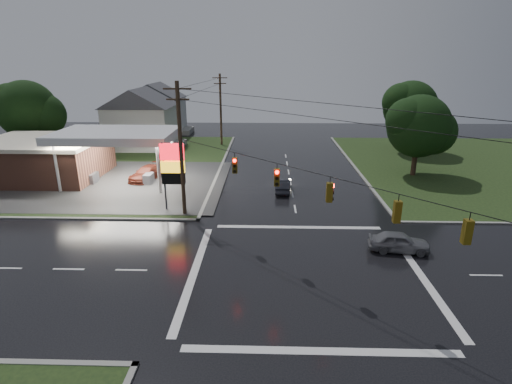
{
  "coord_description": "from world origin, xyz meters",
  "views": [
    {
      "loc": [
        -2.51,
        -21.95,
        12.67
      ],
      "look_at": [
        -3.34,
        6.7,
        3.0
      ],
      "focal_mm": 28.0,
      "sensor_mm": 36.0,
      "label": 1
    }
  ],
  "objects_px": {
    "pylon_sign": "(173,166)",
    "utility_pole_nw": "(181,148)",
    "house_far": "(156,108)",
    "car_pump": "(147,173)",
    "tree_nw_behind": "(28,110)",
    "utility_pole_n": "(221,109)",
    "gas_station": "(54,156)",
    "car_crossing": "(399,242)",
    "car_north": "(283,185)",
    "house_near": "(141,118)",
    "tree_ne_far": "(411,108)",
    "tree_ne_near": "(420,126)"
  },
  "relations": [
    {
      "from": "gas_station",
      "to": "utility_pole_nw",
      "type": "height_order",
      "value": "utility_pole_nw"
    },
    {
      "from": "tree_ne_far",
      "to": "car_crossing",
      "type": "bearing_deg",
      "value": -108.9
    },
    {
      "from": "utility_pole_n",
      "to": "house_near",
      "type": "height_order",
      "value": "utility_pole_n"
    },
    {
      "from": "tree_nw_behind",
      "to": "house_near",
      "type": "bearing_deg",
      "value": 24.98
    },
    {
      "from": "utility_pole_n",
      "to": "car_pump",
      "type": "xyz_separation_m",
      "value": [
        -6.06,
        -18.49,
        -4.72
      ]
    },
    {
      "from": "utility_pole_n",
      "to": "house_far",
      "type": "relative_size",
      "value": 0.95
    },
    {
      "from": "pylon_sign",
      "to": "tree_ne_far",
      "type": "bearing_deg",
      "value": 40.35
    },
    {
      "from": "tree_ne_near",
      "to": "car_crossing",
      "type": "bearing_deg",
      "value": -111.84
    },
    {
      "from": "tree_nw_behind",
      "to": "car_pump",
      "type": "bearing_deg",
      "value": -29.83
    },
    {
      "from": "utility_pole_nw",
      "to": "house_far",
      "type": "height_order",
      "value": "utility_pole_nw"
    },
    {
      "from": "house_far",
      "to": "car_crossing",
      "type": "relative_size",
      "value": 2.72
    },
    {
      "from": "pylon_sign",
      "to": "house_far",
      "type": "height_order",
      "value": "house_far"
    },
    {
      "from": "pylon_sign",
      "to": "utility_pole_n",
      "type": "relative_size",
      "value": 0.57
    },
    {
      "from": "gas_station",
      "to": "utility_pole_nw",
      "type": "distance_m",
      "value": 19.38
    },
    {
      "from": "utility_pole_nw",
      "to": "tree_nw_behind",
      "type": "xyz_separation_m",
      "value": [
        -24.34,
        20.49,
        0.46
      ]
    },
    {
      "from": "house_far",
      "to": "car_pump",
      "type": "relative_size",
      "value": 2.14
    },
    {
      "from": "utility_pole_n",
      "to": "house_near",
      "type": "bearing_deg",
      "value": -170.09
    },
    {
      "from": "house_near",
      "to": "house_far",
      "type": "bearing_deg",
      "value": 94.76
    },
    {
      "from": "utility_pole_n",
      "to": "gas_station",
      "type": "bearing_deg",
      "value": -131.47
    },
    {
      "from": "tree_ne_near",
      "to": "pylon_sign",
      "type": "bearing_deg",
      "value": -154.99
    },
    {
      "from": "utility_pole_n",
      "to": "car_pump",
      "type": "relative_size",
      "value": 2.04
    },
    {
      "from": "car_pump",
      "to": "utility_pole_n",
      "type": "bearing_deg",
      "value": 90.75
    },
    {
      "from": "pylon_sign",
      "to": "utility_pole_n",
      "type": "height_order",
      "value": "utility_pole_n"
    },
    {
      "from": "pylon_sign",
      "to": "tree_ne_far",
      "type": "relative_size",
      "value": 0.61
    },
    {
      "from": "pylon_sign",
      "to": "utility_pole_nw",
      "type": "distance_m",
      "value": 2.22
    },
    {
      "from": "house_near",
      "to": "car_crossing",
      "type": "height_order",
      "value": "house_near"
    },
    {
      "from": "utility_pole_n",
      "to": "house_far",
      "type": "distance_m",
      "value": 16.0
    },
    {
      "from": "gas_station",
      "to": "car_north",
      "type": "height_order",
      "value": "gas_station"
    },
    {
      "from": "tree_ne_far",
      "to": "car_pump",
      "type": "bearing_deg",
      "value": -156.12
    },
    {
      "from": "pylon_sign",
      "to": "house_near",
      "type": "relative_size",
      "value": 0.54
    },
    {
      "from": "gas_station",
      "to": "car_north",
      "type": "relative_size",
      "value": 6.68
    },
    {
      "from": "tree_ne_near",
      "to": "car_north",
      "type": "bearing_deg",
      "value": -157.91
    },
    {
      "from": "tree_ne_far",
      "to": "car_north",
      "type": "bearing_deg",
      "value": -134.91
    },
    {
      "from": "utility_pole_n",
      "to": "tree_ne_near",
      "type": "relative_size",
      "value": 1.17
    },
    {
      "from": "house_far",
      "to": "car_crossing",
      "type": "xyz_separation_m",
      "value": [
        28.53,
        -44.87,
        -3.71
      ]
    },
    {
      "from": "gas_station",
      "to": "pylon_sign",
      "type": "distance_m",
      "value": 17.81
    },
    {
      "from": "gas_station",
      "to": "tree_ne_near",
      "type": "height_order",
      "value": "tree_ne_near"
    },
    {
      "from": "tree_nw_behind",
      "to": "car_pump",
      "type": "relative_size",
      "value": 1.94
    },
    {
      "from": "tree_nw_behind",
      "to": "car_crossing",
      "type": "bearing_deg",
      "value": -33.6
    },
    {
      "from": "tree_nw_behind",
      "to": "car_north",
      "type": "xyz_separation_m",
      "value": [
        32.94,
        -14.11,
        -5.53
      ]
    },
    {
      "from": "house_near",
      "to": "car_pump",
      "type": "distance_m",
      "value": 17.73
    },
    {
      "from": "house_near",
      "to": "car_crossing",
      "type": "bearing_deg",
      "value": -50.04
    },
    {
      "from": "pylon_sign",
      "to": "car_north",
      "type": "distance_m",
      "value": 11.51
    },
    {
      "from": "pylon_sign",
      "to": "car_crossing",
      "type": "height_order",
      "value": "pylon_sign"
    },
    {
      "from": "car_north",
      "to": "tree_nw_behind",
      "type": "bearing_deg",
      "value": -18.75
    },
    {
      "from": "pylon_sign",
      "to": "tree_nw_behind",
      "type": "bearing_deg",
      "value": 140.13
    },
    {
      "from": "utility_pole_nw",
      "to": "tree_nw_behind",
      "type": "height_order",
      "value": "utility_pole_nw"
    },
    {
      "from": "tree_ne_far",
      "to": "gas_station",
      "type": "bearing_deg",
      "value": -161.54
    },
    {
      "from": "tree_ne_near",
      "to": "car_north",
      "type": "xyz_separation_m",
      "value": [
        -15.04,
        -6.11,
        -4.91
      ]
    },
    {
      "from": "gas_station",
      "to": "car_crossing",
      "type": "bearing_deg",
      "value": -27.18
    }
  ]
}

